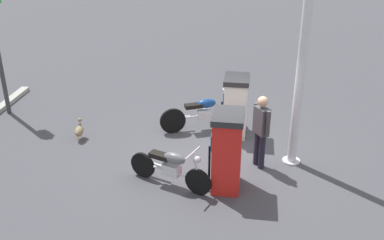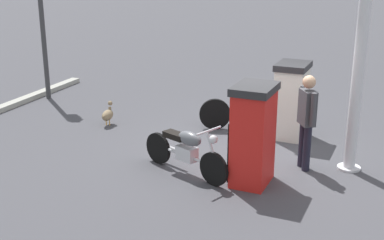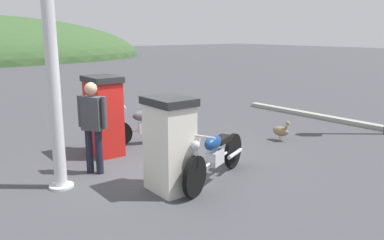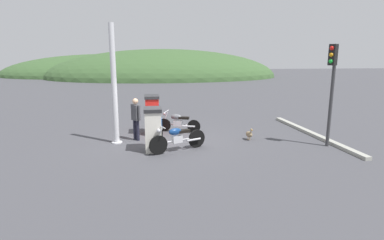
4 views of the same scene
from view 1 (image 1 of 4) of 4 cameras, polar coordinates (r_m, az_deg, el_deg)
The scene contains 8 objects.
ground_plane at distance 10.27m, azimuth 2.86°, elevation -4.63°, with size 120.00×120.00×0.00m, color #424247.
fuel_pump_near at distance 10.98m, azimuth 5.63°, elevation 1.83°, with size 0.65×0.81×1.52m.
fuel_pump_far at distance 8.78m, azimuth 4.52°, elevation -3.96°, with size 0.65×0.83×1.64m.
motorcycle_near_pump at distance 11.31m, azimuth 1.42°, elevation 0.94°, with size 2.02×1.02×0.97m.
motorcycle_far_pump at distance 8.99m, azimuth -2.73°, elevation -6.01°, with size 1.80×0.85×0.92m.
attendant_person at distance 9.54m, azimuth 8.86°, elevation -0.93°, with size 0.40×0.52×1.65m.
wandering_duck at distance 11.24m, azimuth -14.30°, elevation -1.30°, with size 0.27×0.50×0.50m.
canopy_support_pole at distance 9.42m, azimuth 13.83°, elevation 6.04°, with size 0.40×0.40×4.41m.
Camera 1 is at (-0.92, 8.87, 5.08)m, focal length 41.49 mm.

